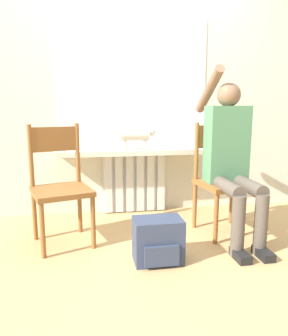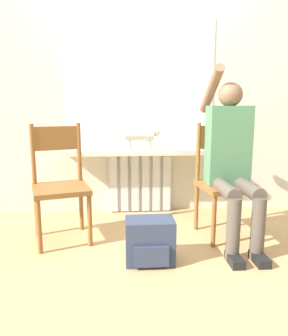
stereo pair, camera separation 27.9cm
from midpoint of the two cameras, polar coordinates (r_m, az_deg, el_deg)
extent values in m
plane|color=tan|center=(2.43, 4.42, -15.94)|extent=(12.00, 12.00, 0.00)
cube|color=beige|center=(3.41, 1.62, 15.06)|extent=(7.00, 0.06, 2.70)
cube|color=silver|center=(3.42, 1.63, -2.48)|extent=(0.66, 0.05, 0.62)
cube|color=silver|center=(3.36, -2.96, -2.72)|extent=(0.08, 0.03, 0.60)
cube|color=silver|center=(3.37, -1.08, -2.70)|extent=(0.08, 0.03, 0.60)
cube|color=silver|center=(3.37, 0.78, -2.66)|extent=(0.08, 0.03, 0.60)
cube|color=silver|center=(3.38, 2.64, -2.63)|extent=(0.08, 0.03, 0.60)
cube|color=silver|center=(3.40, 4.48, -2.60)|extent=(0.08, 0.03, 0.60)
cube|color=silver|center=(3.42, 6.30, -2.56)|extent=(0.08, 0.03, 0.60)
cube|color=beige|center=(3.26, 1.84, 2.87)|extent=(1.56, 0.27, 0.05)
cube|color=white|center=(3.37, 1.68, 14.43)|extent=(1.50, 0.01, 1.28)
cube|color=brown|center=(2.68, -11.43, -3.67)|extent=(0.53, 0.53, 0.04)
cylinder|color=brown|center=(2.54, -14.81, -9.96)|extent=(0.04, 0.04, 0.41)
cylinder|color=brown|center=(2.60, -6.39, -9.18)|extent=(0.04, 0.04, 0.41)
cylinder|color=brown|center=(2.90, -15.61, -7.42)|extent=(0.04, 0.04, 0.41)
cylinder|color=brown|center=(2.95, -8.22, -6.80)|extent=(0.04, 0.04, 0.41)
cylinder|color=brown|center=(2.79, -16.11, 2.31)|extent=(0.04, 0.04, 0.50)
cylinder|color=brown|center=(2.85, -8.49, 2.77)|extent=(0.04, 0.04, 0.50)
cube|color=brown|center=(2.80, -12.37, 5.07)|extent=(0.38, 0.13, 0.20)
cube|color=brown|center=(2.84, 17.00, -3.09)|extent=(0.48, 0.48, 0.04)
cylinder|color=brown|center=(2.66, 15.06, -9.05)|extent=(0.04, 0.04, 0.41)
cylinder|color=brown|center=(2.85, 21.97, -8.17)|extent=(0.04, 0.04, 0.41)
cylinder|color=brown|center=(2.99, 11.80, -6.73)|extent=(0.04, 0.04, 0.41)
cylinder|color=brown|center=(3.15, 18.18, -6.11)|extent=(0.04, 0.04, 0.41)
cylinder|color=brown|center=(2.88, 12.17, 2.74)|extent=(0.04, 0.04, 0.50)
cylinder|color=brown|center=(3.05, 18.71, 2.85)|extent=(0.04, 0.04, 0.50)
cube|color=brown|center=(2.95, 15.66, 5.19)|extent=(0.39, 0.07, 0.20)
cylinder|color=brown|center=(2.61, 16.85, -3.47)|extent=(0.11, 0.47, 0.11)
cylinder|color=brown|center=(2.68, 20.45, -3.33)|extent=(0.11, 0.47, 0.11)
cylinder|color=brown|center=(2.48, 18.48, -10.21)|extent=(0.10, 0.10, 0.46)
cylinder|color=brown|center=(2.55, 22.28, -9.86)|extent=(0.10, 0.10, 0.46)
cube|color=black|center=(2.50, 18.74, -14.97)|extent=(0.09, 0.20, 0.06)
cube|color=black|center=(2.57, 22.56, -14.48)|extent=(0.09, 0.20, 0.06)
cube|color=#4C7F56|center=(2.81, 17.22, 3.77)|extent=(0.34, 0.20, 0.64)
sphere|color=#846047|center=(2.79, 17.69, 12.09)|extent=(0.19, 0.19, 0.19)
cylinder|color=#846047|center=(2.88, 14.45, 13.02)|extent=(0.08, 0.50, 0.38)
cylinder|color=#4C7F56|center=(2.83, 20.36, 2.99)|extent=(0.08, 0.08, 0.51)
cylinder|color=silver|center=(3.19, 1.66, 5.89)|extent=(0.28, 0.13, 0.13)
sphere|color=silver|center=(3.21, 4.60, 6.23)|extent=(0.09, 0.09, 0.09)
cone|color=silver|center=(3.19, 4.67, 6.89)|extent=(0.03, 0.03, 0.03)
cone|color=silver|center=(3.23, 4.56, 6.94)|extent=(0.03, 0.03, 0.03)
cylinder|color=silver|center=(3.19, 3.45, 3.92)|extent=(0.04, 0.04, 0.09)
cylinder|color=silver|center=(3.25, 3.31, 4.06)|extent=(0.04, 0.04, 0.09)
cylinder|color=silver|center=(3.17, -0.05, 3.90)|extent=(0.04, 0.04, 0.09)
cylinder|color=silver|center=(3.23, -0.13, 4.03)|extent=(0.04, 0.04, 0.09)
cylinder|color=silver|center=(3.18, -1.76, 6.44)|extent=(0.18, 0.03, 0.12)
cube|color=#333D56|center=(2.37, 4.53, -12.52)|extent=(0.34, 0.22, 0.31)
cube|color=#333D56|center=(2.28, 5.00, -15.22)|extent=(0.24, 0.03, 0.14)
camera|label=1|loc=(0.14, -87.14, 0.54)|focal=35.00mm
camera|label=2|loc=(0.14, 92.86, -0.54)|focal=35.00mm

